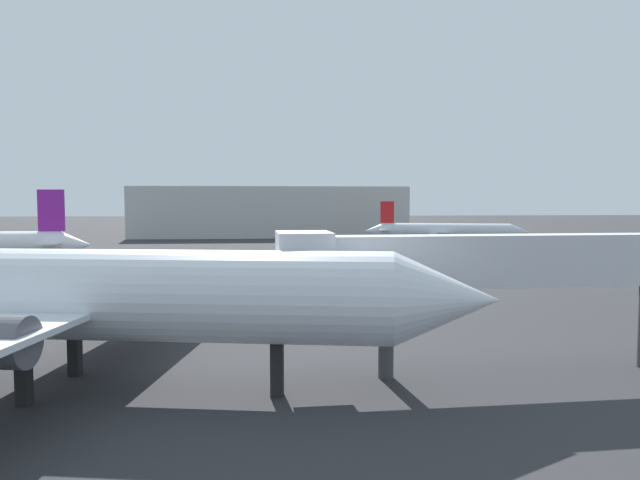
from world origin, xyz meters
The scene contains 4 objects.
airplane_at_gate centered at (-12.10, 18.50, 4.14)m, with size 35.14×28.58×12.70m.
airplane_distant centered at (25.47, 87.35, 2.96)m, with size 26.46×18.17×7.96m.
jet_bridge centered at (5.98, 19.14, 5.20)m, with size 20.73×3.01×6.74m.
terminal_building centered at (-2.92, 127.83, 5.55)m, with size 60.08×20.42×11.10m, color #B7B7B2.
Camera 1 is at (-3.87, -7.12, 8.13)m, focal length 33.00 mm.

